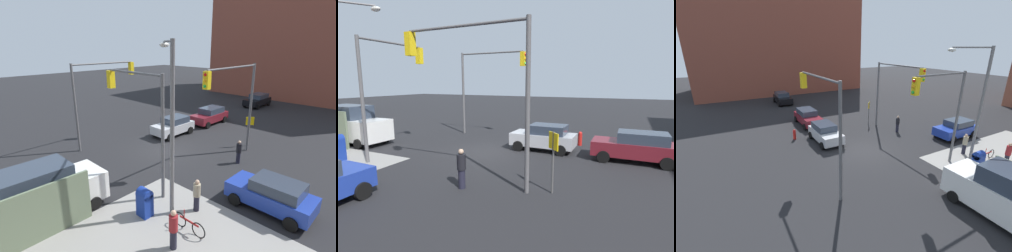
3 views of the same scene
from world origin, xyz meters
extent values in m
plane|color=black|center=(0.00, 0.00, 0.00)|extent=(120.00, 120.00, 0.00)
cube|color=brown|center=(-32.00, 0.89, 9.20)|extent=(16.00, 28.00, 18.40)
cylinder|color=#59595B|center=(-4.50, 4.50, 3.25)|extent=(0.18, 0.18, 6.50)
cylinder|color=#59595B|center=(-1.74, 4.50, 6.38)|extent=(5.52, 0.12, 0.12)
cube|color=yellow|center=(1.02, 4.50, 5.85)|extent=(0.32, 0.36, 1.00)
sphere|color=red|center=(1.20, 4.50, 6.17)|extent=(0.18, 0.18, 0.18)
sphere|color=orange|center=(1.20, 4.50, 5.85)|extent=(0.18, 0.18, 0.18)
sphere|color=green|center=(1.20, 4.50, 5.53)|extent=(0.18, 0.18, 0.18)
cylinder|color=#59595B|center=(4.50, -4.50, 3.25)|extent=(0.18, 0.18, 6.50)
cylinder|color=#59595B|center=(1.90, -4.50, 6.38)|extent=(5.20, 0.12, 0.12)
cube|color=yellow|center=(-0.70, -4.50, 5.85)|extent=(0.32, 0.36, 1.00)
sphere|color=red|center=(-0.88, -4.50, 6.17)|extent=(0.18, 0.18, 0.18)
sphere|color=orange|center=(-0.88, -4.50, 5.85)|extent=(0.18, 0.18, 0.18)
sphere|color=green|center=(-0.88, -4.50, 5.53)|extent=(0.18, 0.18, 0.18)
cylinder|color=#59595B|center=(4.50, 4.50, 3.25)|extent=(0.18, 0.18, 6.50)
cylinder|color=#59595B|center=(4.50, 2.39, 6.38)|extent=(0.12, 4.21, 0.12)
cube|color=yellow|center=(4.50, 0.29, 5.85)|extent=(0.36, 0.32, 1.00)
sphere|color=red|center=(4.50, 0.11, 6.17)|extent=(0.18, 0.18, 0.18)
sphere|color=orange|center=(4.50, 0.11, 5.85)|extent=(0.18, 0.18, 0.18)
sphere|color=green|center=(4.50, 0.11, 5.53)|extent=(0.18, 0.18, 0.18)
cylinder|color=slate|center=(5.20, 5.80, 4.00)|extent=(0.20, 0.20, 8.00)
cylinder|color=slate|center=(4.48, 4.84, 7.90)|extent=(1.53, 1.97, 0.10)
ellipsoid|color=silver|center=(3.75, 3.89, 7.75)|extent=(0.56, 0.36, 0.24)
cylinder|color=#4C4C4C|center=(-5.40, 4.13, 1.20)|extent=(0.08, 0.08, 2.40)
cube|color=yellow|center=(-5.40, 4.13, 2.05)|extent=(0.48, 0.48, 0.64)
cube|color=navy|center=(6.20, 5.00, 0.57)|extent=(0.56, 0.64, 1.15)
cylinder|color=navy|center=(6.20, 5.00, 1.15)|extent=(0.56, 0.64, 0.56)
cylinder|color=red|center=(-5.00, -4.20, 0.40)|extent=(0.26, 0.26, 0.80)
sphere|color=red|center=(-5.00, -4.20, 0.82)|extent=(0.24, 0.24, 0.24)
cube|color=black|center=(-18.78, -1.76, 0.70)|extent=(4.40, 1.80, 0.75)
cube|color=#2D3847|center=(-19.13, -1.76, 1.35)|extent=(2.46, 1.58, 0.55)
cylinder|color=black|center=(-17.29, -0.86, 0.32)|extent=(0.64, 0.22, 0.64)
cylinder|color=black|center=(-17.29, -2.66, 0.32)|extent=(0.64, 0.22, 0.64)
cylinder|color=black|center=(-20.28, -0.86, 0.32)|extent=(0.64, 0.22, 0.64)
cylinder|color=black|center=(-20.28, -2.66, 0.32)|extent=(0.64, 0.22, 0.64)
cube|color=maroon|center=(-8.25, -1.72, 0.70)|extent=(4.28, 1.80, 0.75)
cube|color=#2D3847|center=(-8.59, -1.72, 1.35)|extent=(2.40, 1.58, 0.55)
cylinder|color=black|center=(-6.79, -0.82, 0.32)|extent=(0.64, 0.22, 0.64)
cylinder|color=black|center=(-6.79, -2.62, 0.32)|extent=(0.64, 0.22, 0.64)
cylinder|color=black|center=(-9.70, -0.82, 0.32)|extent=(0.64, 0.22, 0.64)
cylinder|color=black|center=(-9.70, -2.62, 0.32)|extent=(0.64, 0.22, 0.64)
cube|color=#1E389E|center=(1.57, 8.96, 0.70)|extent=(1.80, 4.04, 0.75)
cube|color=#2D3847|center=(1.57, 9.28, 1.35)|extent=(1.58, 2.27, 0.55)
cylinder|color=black|center=(2.47, 7.58, 0.32)|extent=(0.22, 0.64, 0.64)
cylinder|color=black|center=(0.67, 7.58, 0.32)|extent=(0.22, 0.64, 0.64)
cylinder|color=black|center=(2.47, 10.33, 0.32)|extent=(0.22, 0.64, 0.64)
cylinder|color=black|center=(0.67, 10.33, 0.32)|extent=(0.22, 0.64, 0.64)
cube|color=#B7BABF|center=(-3.12, -1.97, 0.70)|extent=(3.88, 1.80, 0.75)
cube|color=#2D3847|center=(-3.43, -1.97, 1.35)|extent=(2.17, 1.58, 0.55)
cylinder|color=black|center=(-1.80, -1.07, 0.32)|extent=(0.64, 0.22, 0.64)
cylinder|color=black|center=(-1.80, -2.87, 0.32)|extent=(0.64, 0.22, 0.64)
cylinder|color=black|center=(-4.44, -1.07, 0.32)|extent=(0.64, 0.22, 0.64)
cylinder|color=black|center=(-4.44, -2.87, 0.32)|extent=(0.64, 0.22, 0.64)
cube|color=white|center=(9.40, 1.80, 1.02)|extent=(5.40, 2.10, 1.40)
cylinder|color=black|center=(7.56, 0.75, 0.32)|extent=(0.64, 0.22, 0.64)
cylinder|color=black|center=(7.56, 2.85, 0.32)|extent=(0.64, 0.22, 0.64)
cylinder|color=black|center=(-2.00, 5.20, 1.10)|extent=(0.36, 0.36, 0.62)
sphere|color=tan|center=(-2.00, 5.20, 1.51)|extent=(0.21, 0.21, 0.21)
cylinder|color=#1E1E2D|center=(-2.00, 5.20, 0.39)|extent=(0.28, 0.28, 0.79)
cylinder|color=#9E937A|center=(4.20, 6.50, 1.13)|extent=(0.36, 0.36, 0.64)
sphere|color=tan|center=(4.20, 6.50, 1.56)|extent=(0.22, 0.22, 0.22)
cylinder|color=#1E1E2D|center=(4.20, 6.50, 0.41)|extent=(0.28, 0.28, 0.81)
cylinder|color=maroon|center=(6.80, 7.40, 1.19)|extent=(0.36, 0.36, 0.67)
sphere|color=tan|center=(6.80, 7.40, 1.64)|extent=(0.23, 0.23, 0.23)
cylinder|color=#1E1E2D|center=(6.80, 7.40, 0.43)|extent=(0.28, 0.28, 0.85)
torus|color=black|center=(5.60, 7.72, 0.33)|extent=(0.05, 0.71, 0.71)
torus|color=black|center=(5.60, 6.68, 0.33)|extent=(0.05, 0.71, 0.71)
cube|color=maroon|center=(5.60, 7.20, 0.51)|extent=(0.04, 1.04, 0.08)
cylinder|color=maroon|center=(5.60, 6.92, 0.75)|extent=(0.04, 0.04, 0.40)
camera|label=1|loc=(13.03, 13.19, 7.80)|focal=28.00mm
camera|label=2|loc=(-7.87, 13.44, 4.21)|focal=28.00mm
camera|label=3|loc=(13.61, -9.27, 8.00)|focal=24.00mm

